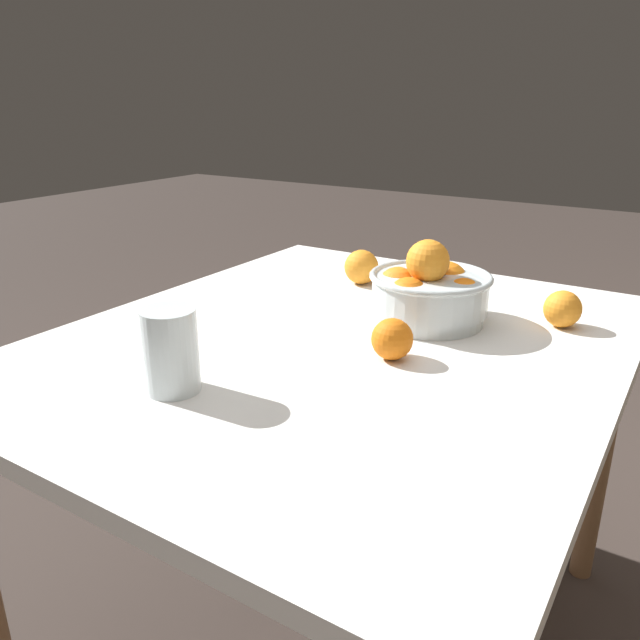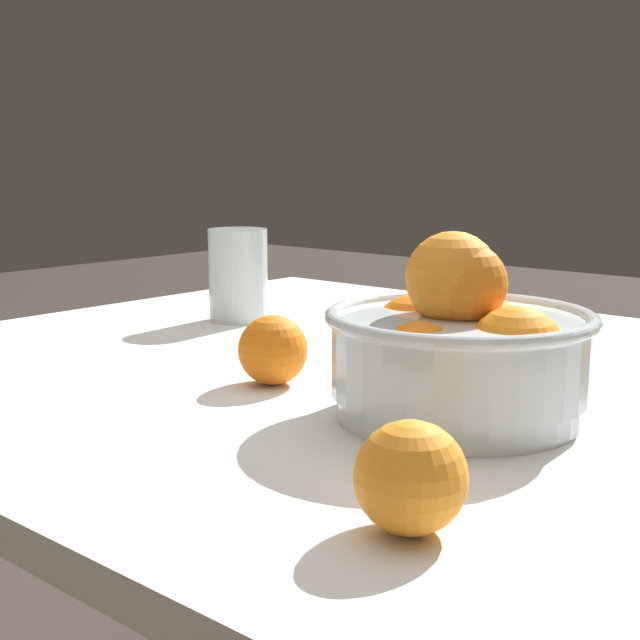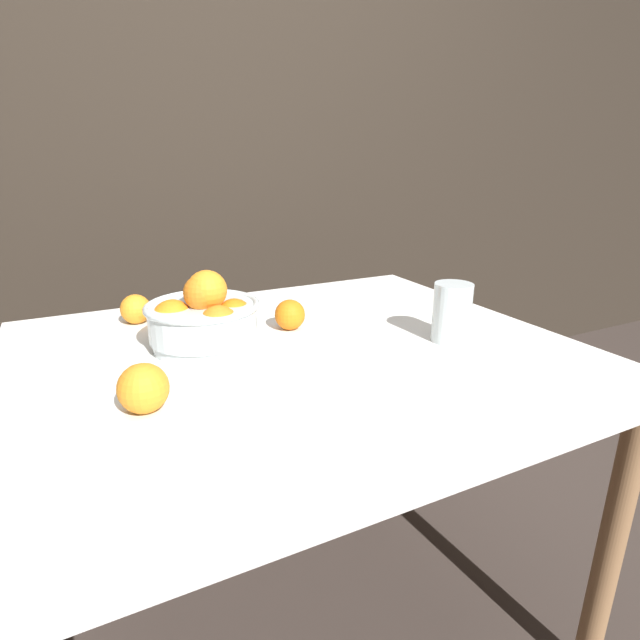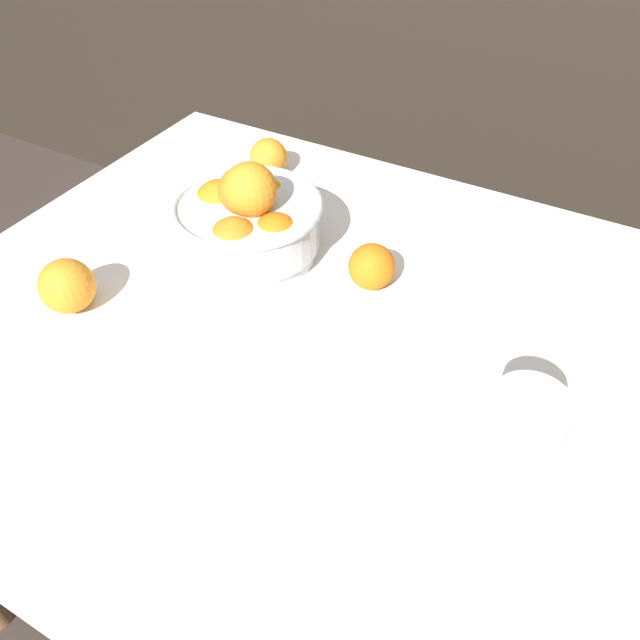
{
  "view_description": "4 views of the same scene",
  "coord_description": "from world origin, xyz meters",
  "px_view_note": "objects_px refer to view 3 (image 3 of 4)",
  "views": [
    {
      "loc": [
        0.9,
        0.53,
        1.12
      ],
      "look_at": [
        0.08,
        0.01,
        0.77
      ],
      "focal_mm": 35.0,
      "sensor_mm": 36.0,
      "label": 1
    },
    {
      "loc": [
        -0.56,
        0.74,
        0.93
      ],
      "look_at": [
        0.08,
        0.0,
        0.75
      ],
      "focal_mm": 50.0,
      "sensor_mm": 36.0,
      "label": 2
    },
    {
      "loc": [
        -0.38,
        -0.87,
        1.08
      ],
      "look_at": [
        0.05,
        0.0,
        0.76
      ],
      "focal_mm": 28.0,
      "sensor_mm": 36.0,
      "label": 3
    },
    {
      "loc": [
        0.32,
        -0.54,
        1.31
      ],
      "look_at": [
        0.04,
        -0.04,
        0.77
      ],
      "focal_mm": 35.0,
      "sensor_mm": 36.0,
      "label": 4
    }
  ],
  "objects_px": {
    "orange_loose_near_bowl": "(136,309)",
    "orange_loose_front": "(143,388)",
    "orange_loose_aside": "(290,315)",
    "fruit_bowl": "(204,318)",
    "juice_glass": "(452,316)"
  },
  "relations": [
    {
      "from": "fruit_bowl",
      "to": "orange_loose_near_bowl",
      "type": "distance_m",
      "value": 0.25
    },
    {
      "from": "juice_glass",
      "to": "orange_loose_aside",
      "type": "height_order",
      "value": "juice_glass"
    },
    {
      "from": "fruit_bowl",
      "to": "orange_loose_front",
      "type": "xyz_separation_m",
      "value": [
        -0.15,
        -0.23,
        -0.02
      ]
    },
    {
      "from": "fruit_bowl",
      "to": "orange_loose_front",
      "type": "relative_size",
      "value": 2.95
    },
    {
      "from": "juice_glass",
      "to": "orange_loose_aside",
      "type": "bearing_deg",
      "value": 141.45
    },
    {
      "from": "fruit_bowl",
      "to": "juice_glass",
      "type": "height_order",
      "value": "fruit_bowl"
    },
    {
      "from": "orange_loose_near_bowl",
      "to": "orange_loose_aside",
      "type": "distance_m",
      "value": 0.37
    },
    {
      "from": "orange_loose_near_bowl",
      "to": "orange_loose_front",
      "type": "relative_size",
      "value": 0.89
    },
    {
      "from": "orange_loose_front",
      "to": "orange_loose_aside",
      "type": "height_order",
      "value": "orange_loose_front"
    },
    {
      "from": "orange_loose_near_bowl",
      "to": "orange_loose_front",
      "type": "height_order",
      "value": "orange_loose_front"
    },
    {
      "from": "fruit_bowl",
      "to": "orange_loose_front",
      "type": "bearing_deg",
      "value": -123.61
    },
    {
      "from": "orange_loose_front",
      "to": "orange_loose_aside",
      "type": "distance_m",
      "value": 0.43
    },
    {
      "from": "fruit_bowl",
      "to": "orange_loose_front",
      "type": "height_order",
      "value": "fruit_bowl"
    },
    {
      "from": "fruit_bowl",
      "to": "orange_loose_aside",
      "type": "xyz_separation_m",
      "value": [
        0.2,
        0.02,
        -0.03
      ]
    },
    {
      "from": "orange_loose_near_bowl",
      "to": "orange_loose_front",
      "type": "distance_m",
      "value": 0.45
    }
  ]
}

